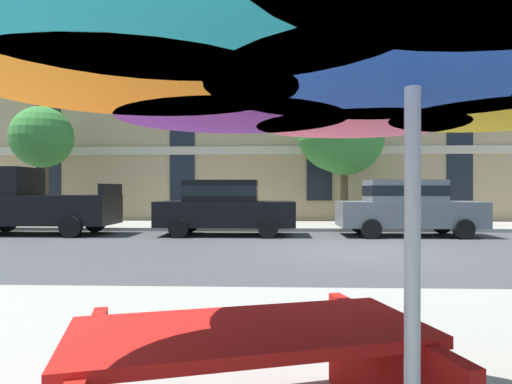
# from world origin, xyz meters

# --- Properties ---
(ground_plane) EXTENTS (120.00, 120.00, 0.00)m
(ground_plane) POSITION_xyz_m (0.00, 0.00, 0.00)
(ground_plane) COLOR #424244
(sidewalk_far) EXTENTS (56.00, 3.60, 0.12)m
(sidewalk_far) POSITION_xyz_m (0.00, 6.80, 0.06)
(sidewalk_far) COLOR #9E998E
(sidewalk_far) RESTS_ON ground
(apartment_building) EXTENTS (42.23, 12.08, 12.80)m
(apartment_building) POSITION_xyz_m (0.00, 14.99, 6.40)
(apartment_building) COLOR tan
(apartment_building) RESTS_ON ground
(pickup_black) EXTENTS (5.10, 2.12, 2.20)m
(pickup_black) POSITION_xyz_m (-10.01, 3.70, 1.03)
(pickup_black) COLOR black
(pickup_black) RESTS_ON ground
(sedan_black) EXTENTS (4.40, 1.98, 1.78)m
(sedan_black) POSITION_xyz_m (-3.58, 3.70, 0.95)
(sedan_black) COLOR black
(sedan_black) RESTS_ON ground
(sedan_gray) EXTENTS (4.40, 1.98, 1.78)m
(sedan_gray) POSITION_xyz_m (2.23, 3.70, 0.95)
(sedan_gray) COLOR slate
(sedan_gray) RESTS_ON ground
(street_tree_left) EXTENTS (2.42, 2.73, 4.76)m
(street_tree_left) POSITION_xyz_m (-11.18, 6.81, 3.46)
(street_tree_left) COLOR brown
(street_tree_left) RESTS_ON ground
(street_tree_middle) EXTENTS (3.40, 3.15, 5.32)m
(street_tree_middle) POSITION_xyz_m (0.68, 6.89, 3.59)
(street_tree_middle) COLOR brown
(street_tree_middle) RESTS_ON ground
(patio_umbrella) EXTENTS (3.34, 3.34, 2.32)m
(patio_umbrella) POSITION_xyz_m (-1.48, -9.00, 2.05)
(patio_umbrella) COLOR silver
(patio_umbrella) RESTS_ON ground
(picnic_table) EXTENTS (2.16, 1.97, 0.77)m
(picnic_table) POSITION_xyz_m (-2.12, -8.41, 0.49)
(picnic_table) COLOR red
(picnic_table) RESTS_ON ground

